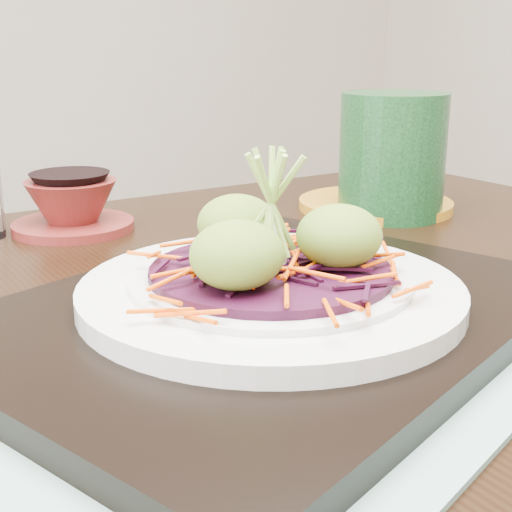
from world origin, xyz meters
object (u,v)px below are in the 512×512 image
terracotta_bowl_set (72,208)px  yellow_plate (375,204)px  green_jar (392,156)px  dining_table (210,410)px  serving_tray (271,314)px  white_plate (271,290)px

terracotta_bowl_set → yellow_plate: bearing=-16.6°
terracotta_bowl_set → green_jar: bearing=-22.3°
dining_table → serving_tray: size_ratio=2.87×
yellow_plate → green_jar: bearing=-105.7°
terracotta_bowl_set → green_jar: 0.39m
serving_tray → green_jar: (0.34, 0.23, 0.06)m
serving_tray → terracotta_bowl_set: terracotta_bowl_set is taller
yellow_plate → white_plate: bearing=-142.5°
terracotta_bowl_set → serving_tray: bearing=-86.7°
dining_table → yellow_plate: bearing=27.4°
dining_table → green_jar: bearing=23.0°
yellow_plate → green_jar: green_jar is taller
terracotta_bowl_set → yellow_plate: terracotta_bowl_set is taller
white_plate → green_jar: size_ratio=1.88×
green_jar → serving_tray: bearing=-145.8°
white_plate → green_jar: green_jar is taller
white_plate → terracotta_bowl_set: (-0.02, 0.38, -0.01)m
terracotta_bowl_set → yellow_plate: (0.37, -0.11, -0.02)m
yellow_plate → green_jar: 0.08m
dining_table → terracotta_bowl_set: terracotta_bowl_set is taller
serving_tray → terracotta_bowl_set: size_ratio=2.83×
dining_table → green_jar: (0.34, 0.14, 0.18)m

